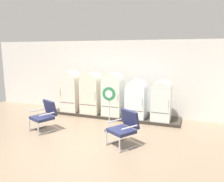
# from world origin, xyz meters

# --- Properties ---
(ground) EXTENTS (12.00, 10.00, 0.05)m
(ground) POSITION_xyz_m (0.00, 0.00, -0.03)
(ground) COLOR #836D57
(back_wall) EXTENTS (11.76, 0.12, 2.87)m
(back_wall) POSITION_xyz_m (0.00, 3.66, 1.45)
(back_wall) COLOR silver
(back_wall) RESTS_ON ground
(display_plinth) EXTENTS (4.92, 0.95, 0.10)m
(display_plinth) POSITION_xyz_m (0.00, 3.02, 0.05)
(display_plinth) COLOR #322B25
(display_plinth) RESTS_ON ground
(refrigerator_0) EXTENTS (0.70, 0.65, 1.60)m
(refrigerator_0) POSITION_xyz_m (-1.76, 2.90, 0.95)
(refrigerator_0) COLOR silver
(refrigerator_0) RESTS_ON display_plinth
(refrigerator_1) EXTENTS (0.71, 0.71, 1.57)m
(refrigerator_1) POSITION_xyz_m (-0.87, 2.93, 0.93)
(refrigerator_1) COLOR beige
(refrigerator_1) RESTS_ON display_plinth
(refrigerator_2) EXTENTS (0.71, 0.65, 1.59)m
(refrigerator_2) POSITION_xyz_m (0.01, 2.90, 0.94)
(refrigerator_2) COLOR silver
(refrigerator_2) RESTS_ON display_plinth
(refrigerator_3) EXTENTS (0.69, 0.61, 1.37)m
(refrigerator_3) POSITION_xyz_m (0.90, 2.88, 0.82)
(refrigerator_3) COLOR white
(refrigerator_3) RESTS_ON display_plinth
(refrigerator_4) EXTENTS (0.65, 0.68, 1.39)m
(refrigerator_4) POSITION_xyz_m (1.79, 2.92, 0.84)
(refrigerator_4) COLOR silver
(refrigerator_4) RESTS_ON display_plinth
(armchair_left) EXTENTS (0.84, 0.87, 0.94)m
(armchair_left) POSITION_xyz_m (-1.54, 0.91, 0.51)
(armchair_left) COLOR silver
(armchair_left) RESTS_ON ground
(armchair_right) EXTENTS (0.88, 0.90, 0.94)m
(armchair_right) POSITION_xyz_m (1.15, 0.69, 0.51)
(armchair_right) COLOR silver
(armchair_right) RESTS_ON ground
(sign_stand) EXTENTS (0.42, 0.32, 1.40)m
(sign_stand) POSITION_xyz_m (0.39, 1.52, 0.65)
(sign_stand) COLOR #2D2D30
(sign_stand) RESTS_ON ground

